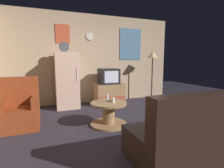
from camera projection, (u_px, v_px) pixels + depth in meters
The scene contains 12 objects.
ground_plane at pixel (128, 130), 3.20m from camera, with size 12.00×12.00×0.00m, color #2D2833.
wall_with_art at pixel (94, 59), 5.29m from camera, with size 5.20×0.12×2.65m.
fridge at pixel (67, 80), 4.64m from camera, with size 0.60×0.62×1.77m.
tv_stand at pixel (109, 94), 5.06m from camera, with size 0.84×0.53×0.62m.
crt_tv at pixel (109, 76), 4.98m from camera, with size 0.54×0.51×0.44m.
standing_lamp at pixel (153, 58), 5.38m from camera, with size 0.32×0.32×1.59m.
coffee_table at pixel (109, 114), 3.42m from camera, with size 0.72×0.72×0.46m.
wine_glass at pixel (107, 98), 3.44m from camera, with size 0.05×0.05×0.15m, color silver.
mug_ceramic_white at pixel (113, 100), 3.38m from camera, with size 0.08×0.08×0.09m, color silver.
remote_control at pixel (113, 100), 3.52m from camera, with size 0.15×0.04×0.02m, color black.
armchair at pixel (20, 110), 3.30m from camera, with size 0.68×0.68×0.96m.
couch at pixel (195, 135), 2.26m from camera, with size 1.70×0.80×0.92m.
Camera 1 is at (-1.38, -2.74, 1.28)m, focal length 27.46 mm.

